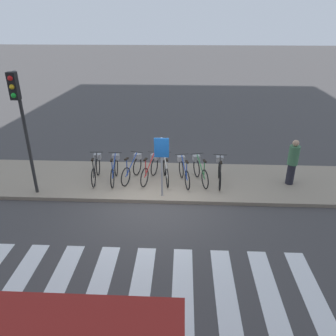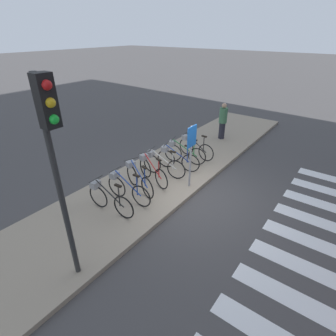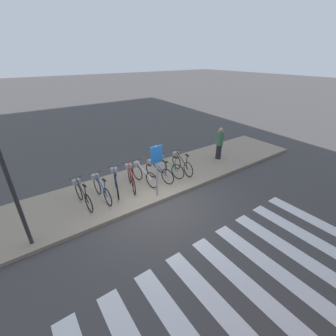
# 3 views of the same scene
# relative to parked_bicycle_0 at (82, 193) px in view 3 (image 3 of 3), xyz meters

# --- Properties ---
(ground_plane) EXTENTS (120.00, 120.00, 0.00)m
(ground_plane) POSITION_rel_parked_bicycle_0_xyz_m (2.11, -1.34, -0.54)
(ground_plane) COLOR #423F3F
(sidewalk) EXTENTS (16.86, 2.84, 0.12)m
(sidewalk) POSITION_rel_parked_bicycle_0_xyz_m (2.11, 0.08, -0.48)
(sidewalk) COLOR gray
(sidewalk) RESTS_ON ground_plane
(parked_bicycle_0) EXTENTS (0.46, 1.53, 0.94)m
(parked_bicycle_0) POSITION_rel_parked_bicycle_0_xyz_m (0.00, 0.00, 0.00)
(parked_bicycle_0) COLOR black
(parked_bicycle_0) RESTS_ON sidewalk
(parked_bicycle_1) EXTENTS (0.46, 1.53, 0.94)m
(parked_bicycle_1) POSITION_rel_parked_bicycle_0_xyz_m (0.64, -0.02, 0.00)
(parked_bicycle_1) COLOR black
(parked_bicycle_1) RESTS_ON sidewalk
(parked_bicycle_2) EXTENTS (0.61, 1.47, 0.94)m
(parked_bicycle_2) POSITION_rel_parked_bicycle_0_xyz_m (1.25, 0.09, 0.00)
(parked_bicycle_2) COLOR black
(parked_bicycle_2) RESTS_ON sidewalk
(parked_bicycle_3) EXTENTS (0.59, 1.48, 0.94)m
(parked_bicycle_3) POSITION_rel_parked_bicycle_0_xyz_m (1.87, 0.09, 0.00)
(parked_bicycle_3) COLOR black
(parked_bicycle_3) RESTS_ON sidewalk
(parked_bicycle_4) EXTENTS (0.46, 1.52, 0.94)m
(parked_bicycle_4) POSITION_rel_parked_bicycle_0_xyz_m (2.38, 0.09, 0.00)
(parked_bicycle_4) COLOR black
(parked_bicycle_4) RESTS_ON sidewalk
(parked_bicycle_5) EXTENTS (0.52, 1.50, 0.94)m
(parked_bicycle_5) POSITION_rel_parked_bicycle_0_xyz_m (3.00, -0.04, 0.00)
(parked_bicycle_5) COLOR black
(parked_bicycle_5) RESTS_ON sidewalk
(parked_bicycle_6) EXTENTS (0.58, 1.48, 0.94)m
(parked_bicycle_6) POSITION_rel_parked_bicycle_0_xyz_m (3.54, 0.05, 0.00)
(parked_bicycle_6) COLOR black
(parked_bicycle_6) RESTS_ON sidewalk
(parked_bicycle_7) EXTENTS (0.46, 1.53, 0.94)m
(parked_bicycle_7) POSITION_rel_parked_bicycle_0_xyz_m (4.21, -0.02, 0.00)
(parked_bicycle_7) COLOR black
(parked_bicycle_7) RESTS_ON sidewalk
(pedestrian) EXTENTS (0.34, 0.34, 1.56)m
(pedestrian) POSITION_rel_parked_bicycle_0_xyz_m (6.57, 0.00, 0.39)
(pedestrian) COLOR #23232D
(pedestrian) RESTS_ON sidewalk
(sign_post) EXTENTS (0.44, 0.07, 1.93)m
(sign_post) POSITION_rel_parked_bicycle_0_xyz_m (2.33, -1.05, 0.90)
(sign_post) COLOR #99999E
(sign_post) RESTS_ON sidewalk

